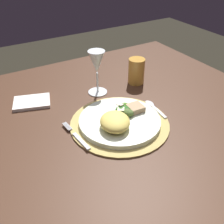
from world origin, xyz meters
The scene contains 11 objects.
dining_table centered at (0.00, 0.00, 0.59)m, with size 1.30×1.08×0.72m.
placemat centered at (0.03, -0.04, 0.73)m, with size 0.33×0.33×0.01m, color tan.
dinner_plate centered at (0.03, -0.04, 0.74)m, with size 0.27×0.27×0.02m, color silver.
pasta_serving centered at (-0.01, -0.07, 0.77)m, with size 0.11×0.09×0.04m, color #E9CF5E.
salad_greens centered at (0.07, -0.02, 0.76)m, with size 0.07×0.09×0.03m.
bread_piece centered at (0.10, -0.03, 0.75)m, with size 0.05×0.05×0.02m, color tan.
fork centered at (-0.12, -0.04, 0.73)m, with size 0.03×0.16×0.00m.
spoon centered at (0.19, -0.02, 0.73)m, with size 0.03×0.13×0.01m.
napkin centered at (-0.18, 0.24, 0.73)m, with size 0.13×0.10×0.01m, color silver.
wine_glass centered at (0.07, 0.18, 0.84)m, with size 0.08×0.08×0.17m.
amber_tumbler centered at (0.25, 0.17, 0.78)m, with size 0.07×0.07×0.11m, color gold.
Camera 1 is at (-0.35, -0.63, 1.25)m, focal length 41.97 mm.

